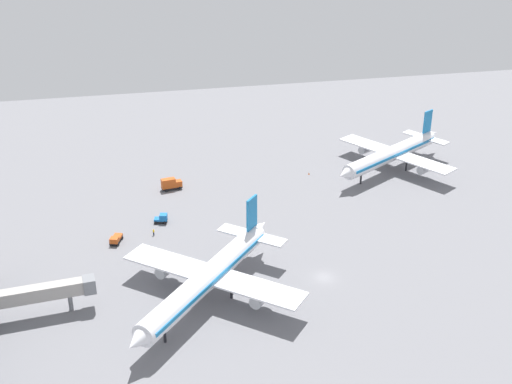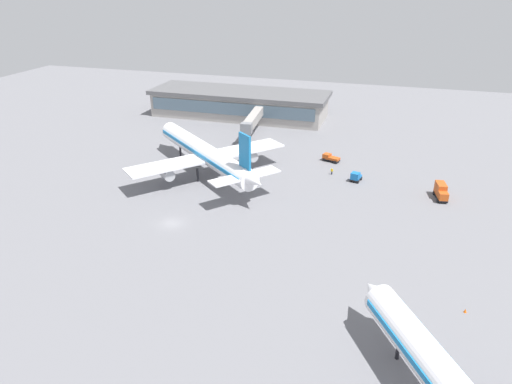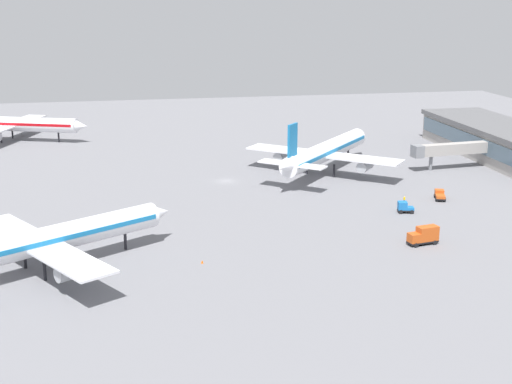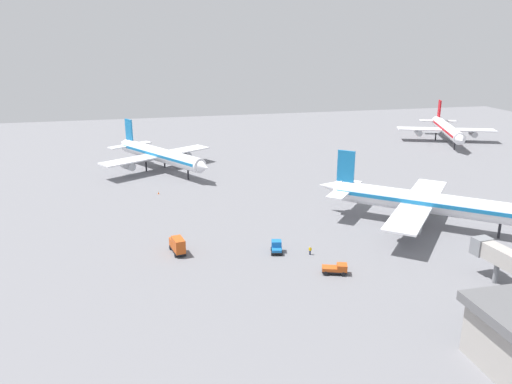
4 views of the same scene
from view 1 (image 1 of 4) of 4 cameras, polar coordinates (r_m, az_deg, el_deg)
name	(u,v)px [view 1 (image 1 of 4)]	position (r m, az deg, el deg)	size (l,w,h in m)	color
ground	(324,277)	(145.14, 5.84, -7.29)	(288.00, 288.00, 0.00)	slate
airplane_taxiing	(392,153)	(197.58, 11.59, 3.25)	(35.05, 41.77, 14.22)	white
airplane_distant	(208,277)	(134.67, -4.13, -7.26)	(41.33, 37.39, 15.30)	white
catering_truck	(171,184)	(184.03, -7.30, 0.70)	(3.00, 5.85, 3.30)	black
baggage_tug	(162,218)	(167.12, -8.06, -2.25)	(2.82, 3.54, 2.30)	black
pushback_tractor	(116,239)	(160.14, -11.91, -3.97)	(4.78, 3.34, 1.90)	black
ground_crew_worker	(154,232)	(161.82, -8.76, -3.41)	(0.55, 0.48, 1.67)	#1E2338
jet_bridge	(40,293)	(136.87, -17.99, -8.23)	(5.05, 22.25, 6.74)	#9E9993
safety_cone_near_gate	(309,173)	(192.96, 4.55, 1.59)	(0.44, 0.44, 0.60)	#EA590C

